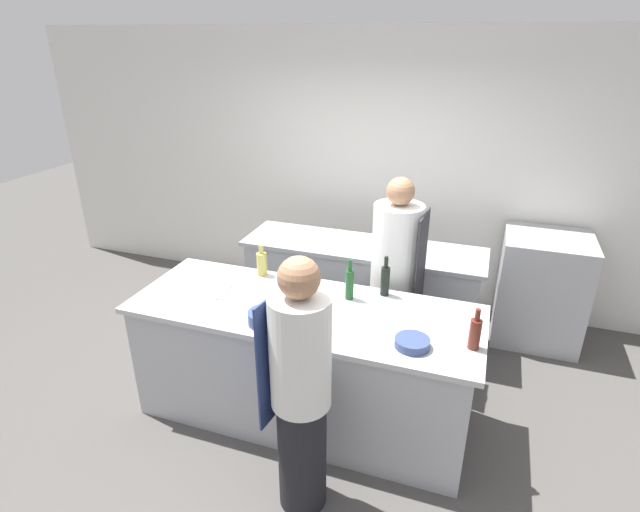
{
  "coord_description": "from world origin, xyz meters",
  "views": [
    {
      "loc": [
        1.12,
        -2.87,
        2.71
      ],
      "look_at": [
        0.0,
        0.35,
        1.19
      ],
      "focal_mm": 28.0,
      "sensor_mm": 36.0,
      "label": 1
    }
  ],
  "objects_px": {
    "bottle_olive_oil": "(350,283)",
    "bottle_wine": "(262,263)",
    "chef_at_stove": "(395,282)",
    "bowl_prep_small": "(265,317)",
    "chef_at_prep_near": "(301,391)",
    "bottle_vinegar": "(475,333)",
    "oven_range": "(541,289)",
    "bowl_mixing_large": "(412,343)",
    "bottle_cooking_oil": "(385,280)"
  },
  "relations": [
    {
      "from": "chef_at_prep_near",
      "to": "bottle_olive_oil",
      "type": "relative_size",
      "value": 5.4
    },
    {
      "from": "bottle_olive_oil",
      "to": "oven_range",
      "type": "bearing_deg",
      "value": 46.09
    },
    {
      "from": "bottle_olive_oil",
      "to": "bottle_cooking_oil",
      "type": "bearing_deg",
      "value": 31.9
    },
    {
      "from": "bowl_mixing_large",
      "to": "bottle_cooking_oil",
      "type": "bearing_deg",
      "value": 116.97
    },
    {
      "from": "bottle_wine",
      "to": "chef_at_prep_near",
      "type": "bearing_deg",
      "value": -55.86
    },
    {
      "from": "bottle_cooking_oil",
      "to": "bowl_mixing_large",
      "type": "relative_size",
      "value": 1.41
    },
    {
      "from": "chef_at_prep_near",
      "to": "bottle_cooking_oil",
      "type": "height_order",
      "value": "chef_at_prep_near"
    },
    {
      "from": "bottle_olive_oil",
      "to": "bowl_prep_small",
      "type": "xyz_separation_m",
      "value": [
        -0.44,
        -0.51,
        -0.08
      ]
    },
    {
      "from": "oven_range",
      "to": "bowl_prep_small",
      "type": "height_order",
      "value": "oven_range"
    },
    {
      "from": "bottle_olive_oil",
      "to": "bowl_mixing_large",
      "type": "bearing_deg",
      "value": -40.73
    },
    {
      "from": "chef_at_stove",
      "to": "bowl_prep_small",
      "type": "relative_size",
      "value": 7.56
    },
    {
      "from": "bottle_olive_oil",
      "to": "bottle_wine",
      "type": "distance_m",
      "value": 0.78
    },
    {
      "from": "bottle_olive_oil",
      "to": "bottle_cooking_oil",
      "type": "relative_size",
      "value": 1.01
    },
    {
      "from": "chef_at_stove",
      "to": "bowl_prep_small",
      "type": "height_order",
      "value": "chef_at_stove"
    },
    {
      "from": "chef_at_prep_near",
      "to": "oven_range",
      "type": "bearing_deg",
      "value": -22.51
    },
    {
      "from": "bottle_olive_oil",
      "to": "bottle_vinegar",
      "type": "bearing_deg",
      "value": -21.52
    },
    {
      "from": "oven_range",
      "to": "bottle_cooking_oil",
      "type": "xyz_separation_m",
      "value": [
        -1.22,
        -1.36,
        0.54
      ]
    },
    {
      "from": "bottle_wine",
      "to": "bowl_mixing_large",
      "type": "xyz_separation_m",
      "value": [
        1.31,
        -0.61,
        -0.07
      ]
    },
    {
      "from": "oven_range",
      "to": "bowl_prep_small",
      "type": "relative_size",
      "value": 4.54
    },
    {
      "from": "chef_at_prep_near",
      "to": "bottle_olive_oil",
      "type": "height_order",
      "value": "chef_at_prep_near"
    },
    {
      "from": "chef_at_stove",
      "to": "bottle_olive_oil",
      "type": "height_order",
      "value": "chef_at_stove"
    },
    {
      "from": "bottle_wine",
      "to": "chef_at_stove",
      "type": "bearing_deg",
      "value": 20.38
    },
    {
      "from": "chef_at_stove",
      "to": "bottle_wine",
      "type": "height_order",
      "value": "chef_at_stove"
    },
    {
      "from": "bottle_vinegar",
      "to": "bottle_olive_oil",
      "type": "bearing_deg",
      "value": 158.48
    },
    {
      "from": "bowl_mixing_large",
      "to": "bottle_vinegar",
      "type": "bearing_deg",
      "value": 17.24
    },
    {
      "from": "bowl_prep_small",
      "to": "chef_at_stove",
      "type": "bearing_deg",
      "value": 57.04
    },
    {
      "from": "chef_at_stove",
      "to": "bottle_cooking_oil",
      "type": "distance_m",
      "value": 0.43
    },
    {
      "from": "bottle_olive_oil",
      "to": "bottle_wine",
      "type": "height_order",
      "value": "bottle_olive_oil"
    },
    {
      "from": "oven_range",
      "to": "bottle_olive_oil",
      "type": "xyz_separation_m",
      "value": [
        -1.45,
        -1.5,
        0.54
      ]
    },
    {
      "from": "chef_at_stove",
      "to": "oven_range",
      "type": "bearing_deg",
      "value": 132.19
    },
    {
      "from": "bottle_vinegar",
      "to": "bottle_wine",
      "type": "bearing_deg",
      "value": 163.2
    },
    {
      "from": "bottle_vinegar",
      "to": "bottle_wine",
      "type": "height_order",
      "value": "bottle_vinegar"
    },
    {
      "from": "bottle_olive_oil",
      "to": "bowl_prep_small",
      "type": "relative_size",
      "value": 1.36
    },
    {
      "from": "oven_range",
      "to": "chef_at_prep_near",
      "type": "xyz_separation_m",
      "value": [
        -1.44,
        -2.49,
        0.33
      ]
    },
    {
      "from": "bottle_wine",
      "to": "bowl_mixing_large",
      "type": "bearing_deg",
      "value": -25.12
    },
    {
      "from": "chef_at_stove",
      "to": "bottle_cooking_oil",
      "type": "height_order",
      "value": "chef_at_stove"
    },
    {
      "from": "oven_range",
      "to": "bottle_wine",
      "type": "relative_size",
      "value": 4.01
    },
    {
      "from": "bowl_mixing_large",
      "to": "oven_range",
      "type": "bearing_deg",
      "value": 65.25
    },
    {
      "from": "bowl_prep_small",
      "to": "bottle_wine",
      "type": "bearing_deg",
      "value": 116.77
    },
    {
      "from": "chef_at_prep_near",
      "to": "bottle_wine",
      "type": "relative_size",
      "value": 6.51
    },
    {
      "from": "chef_at_stove",
      "to": "bowl_mixing_large",
      "type": "xyz_separation_m",
      "value": [
        0.3,
        -0.99,
        0.1
      ]
    },
    {
      "from": "chef_at_prep_near",
      "to": "bottle_wine",
      "type": "xyz_separation_m",
      "value": [
        -0.77,
        1.14,
        0.19
      ]
    },
    {
      "from": "oven_range",
      "to": "bottle_vinegar",
      "type": "bearing_deg",
      "value": -106.48
    },
    {
      "from": "bottle_cooking_oil",
      "to": "bottle_wine",
      "type": "bearing_deg",
      "value": 179.63
    },
    {
      "from": "chef_at_prep_near",
      "to": "bottle_cooking_oil",
      "type": "xyz_separation_m",
      "value": [
        0.23,
        1.13,
        0.21
      ]
    },
    {
      "from": "bowl_prep_small",
      "to": "oven_range",
      "type": "bearing_deg",
      "value": 46.97
    },
    {
      "from": "bowl_prep_small",
      "to": "bottle_olive_oil",
      "type": "bearing_deg",
      "value": 49.69
    },
    {
      "from": "chef_at_prep_near",
      "to": "bowl_mixing_large",
      "type": "distance_m",
      "value": 0.76
    },
    {
      "from": "bottle_vinegar",
      "to": "oven_range",
      "type": "bearing_deg",
      "value": 73.52
    },
    {
      "from": "chef_at_stove",
      "to": "bottle_cooking_oil",
      "type": "bearing_deg",
      "value": 2.16
    }
  ]
}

